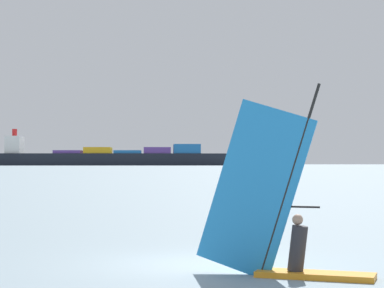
# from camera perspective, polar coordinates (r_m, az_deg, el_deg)

# --- Properties ---
(ground_plane) EXTENTS (4000.00, 4000.00, 0.00)m
(ground_plane) POSITION_cam_1_polar(r_m,az_deg,el_deg) (16.64, 0.55, -9.42)
(ground_plane) COLOR gray
(windsurfer) EXTENTS (3.63, 1.40, 4.02)m
(windsurfer) POSITION_cam_1_polar(r_m,az_deg,el_deg) (14.91, 7.19, -6.49)
(windsurfer) COLOR orange
(windsurfer) RESTS_ON ground_plane
(cargo_ship) EXTENTS (201.26, 48.38, 30.32)m
(cargo_ship) POSITION_cam_1_polar(r_m,az_deg,el_deg) (610.61, -6.64, -1.02)
(cargo_ship) COLOR black
(cargo_ship) RESTS_ON ground_plane
(distant_headland) EXTENTS (985.45, 479.10, 46.81)m
(distant_headland) POSITION_cam_1_polar(r_m,az_deg,el_deg) (1424.19, 4.73, -0.62)
(distant_headland) COLOR #60665B
(distant_headland) RESTS_ON ground_plane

